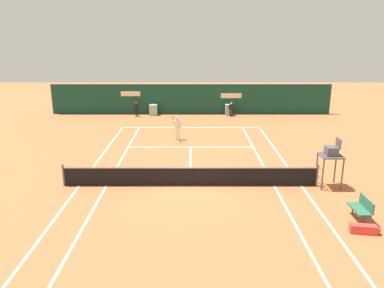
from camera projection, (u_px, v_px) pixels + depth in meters
ground_plane at (192, 181)px, 18.59m from camera, size 80.00×80.00×0.01m
tennis_net at (191, 176)px, 17.90m from camera, size 12.10×0.10×1.07m
sponsor_back_wall at (192, 100)px, 33.98m from camera, size 25.00×1.02×2.68m
umpire_chair at (333, 155)px, 17.52m from camera, size 1.00×1.00×2.36m
player_bench at (363, 207)px, 14.63m from camera, size 0.54×1.19×0.88m
equipment_bag at (367, 230)px, 13.67m from camera, size 1.08×0.45×0.32m
player_on_baseline at (178, 126)px, 25.65m from camera, size 0.65×0.65×1.81m
ball_kid_right_post at (138, 108)px, 33.02m from camera, size 0.44×0.18×1.31m
ball_kid_left_post at (232, 108)px, 33.00m from camera, size 0.42×0.17×1.25m
tennis_ball_by_sideline at (153, 139)px, 25.93m from camera, size 0.07×0.07×0.07m
tennis_ball_near_service_line at (214, 166)px, 20.65m from camera, size 0.07×0.07×0.07m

